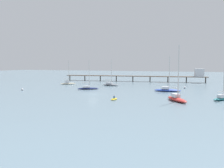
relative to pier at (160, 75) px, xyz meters
The scene contains 11 objects.
ground_plane 52.17m from the pier, 104.85° to the right, with size 400.00×400.00×0.00m, color slate.
pier is the anchor object (origin of this frame).
sailboat_blue 37.41m from the pier, 79.85° to the right, with size 8.57×3.24×11.31m.
sailboat_cream 44.33m from the pier, 144.55° to the right, with size 6.30×5.33×10.23m.
sailboat_gray 30.64m from the pier, 123.18° to the right, with size 7.15×2.51×10.56m.
sailboat_teal 53.73m from the pier, 67.28° to the right, with size 5.45×5.96×9.09m.
sailboat_red 55.55m from the pier, 79.25° to the right, with size 6.02×8.12×13.15m.
sailboat_navy 44.29m from the pier, 116.93° to the right, with size 7.56×4.98×10.11m.
dinghy_yellow 57.78m from the pier, 94.31° to the right, with size 1.45×2.65×1.14m.
mooring_buoy_near 28.80m from the pier, 65.71° to the right, with size 0.76×0.76×0.76m, color silver.
mooring_buoy_far 63.41m from the pier, 127.80° to the right, with size 0.75×0.75×0.75m, color silver.
Camera 1 is at (26.08, -57.97, 8.87)m, focal length 35.24 mm.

